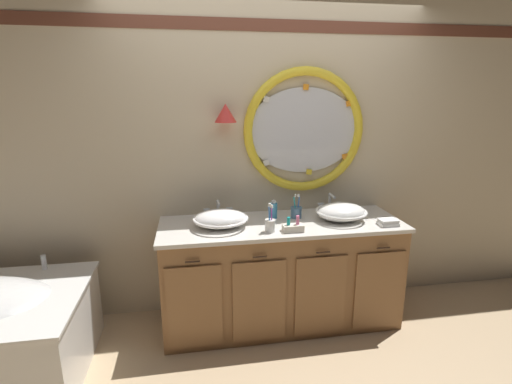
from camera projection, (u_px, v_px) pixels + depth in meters
ground_plane at (281, 337)px, 2.93m from camera, size 14.00×14.00×0.00m
back_wall_assembly at (269, 156)px, 3.15m from camera, size 6.40×0.26×2.60m
vanity_counter at (281, 272)px, 3.06m from camera, size 1.88×0.66×0.85m
sink_basin_left at (221, 219)px, 2.83m from camera, size 0.42×0.42×0.13m
sink_basin_right at (341, 212)px, 2.98m from camera, size 0.40×0.40×0.14m
faucet_set_left at (218, 210)px, 3.07m from camera, size 0.24×0.14×0.14m
faucet_set_right at (330, 204)px, 3.23m from camera, size 0.21×0.13×0.15m
toothbrush_holder_left at (270, 224)px, 2.73m from camera, size 0.08×0.08×0.22m
toothbrush_holder_right at (296, 212)px, 3.04m from camera, size 0.09×0.09×0.20m
soap_dispenser at (273, 210)px, 3.03m from camera, size 0.06×0.07×0.16m
folded_hand_towel at (388, 222)px, 2.88m from camera, size 0.14×0.11×0.05m
toiletry_basket at (293, 227)px, 2.75m from camera, size 0.15×0.08×0.12m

